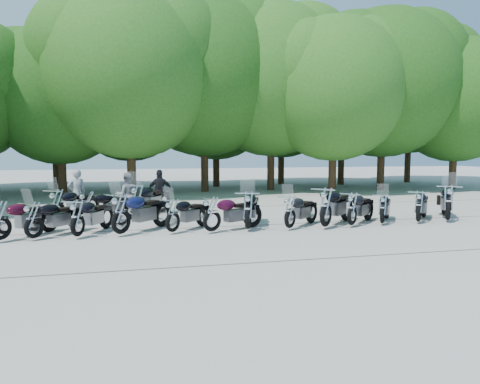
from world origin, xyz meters
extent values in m
plane|color=#9F9A8F|center=(0.00, 0.00, 0.00)|extent=(90.00, 90.00, 0.00)
cylinder|color=#3A2614|center=(-7.25, 12.84, 1.65)|extent=(0.44, 0.44, 3.31)
sphere|color=#286319|center=(-7.25, 12.84, 5.32)|extent=(7.31, 7.31, 7.31)
cylinder|color=#3A2614|center=(-3.57, 11.24, 1.97)|extent=(0.44, 0.44, 3.93)
sphere|color=#357721|center=(-3.57, 11.24, 6.33)|extent=(8.70, 8.70, 8.70)
cylinder|color=#3A2614|center=(0.54, 13.09, 2.06)|extent=(0.44, 0.44, 4.13)
sphere|color=#286319|center=(0.54, 13.09, 6.64)|extent=(9.13, 9.13, 9.13)
cylinder|color=#3A2614|center=(4.61, 13.20, 2.05)|extent=(0.44, 0.44, 4.09)
sphere|color=#357721|center=(4.61, 13.20, 6.58)|extent=(9.04, 9.04, 9.04)
cylinder|color=#3A2614|center=(7.55, 10.82, 1.81)|extent=(0.44, 0.44, 3.62)
sphere|color=#357721|center=(7.55, 10.82, 5.82)|extent=(8.00, 8.00, 8.00)
cylinder|color=#3A2614|center=(11.20, 11.78, 1.99)|extent=(0.44, 0.44, 3.98)
sphere|color=#286319|center=(11.20, 11.78, 6.40)|extent=(8.79, 8.79, 8.79)
cylinder|color=#3A2614|center=(15.83, 11.20, 1.70)|extent=(0.44, 0.44, 3.41)
sphere|color=#286319|center=(15.83, 11.20, 5.48)|extent=(7.53, 7.53, 7.53)
cylinder|color=#3A2614|center=(-8.29, 16.97, 1.76)|extent=(0.44, 0.44, 3.52)
sphere|color=#357721|center=(-8.29, 16.97, 5.66)|extent=(7.78, 7.78, 7.78)
cylinder|color=#3A2614|center=(-3.76, 16.43, 1.71)|extent=(0.44, 0.44, 3.42)
sphere|color=#286319|center=(-3.76, 16.43, 5.50)|extent=(7.56, 7.56, 7.56)
cylinder|color=#3A2614|center=(1.80, 16.47, 1.78)|extent=(0.44, 0.44, 3.56)
sphere|color=#286319|center=(1.80, 16.47, 5.73)|extent=(7.88, 7.88, 7.88)
cylinder|color=#3A2614|center=(6.69, 17.47, 1.88)|extent=(0.44, 0.44, 3.76)
sphere|color=#286319|center=(6.69, 17.47, 6.04)|extent=(8.31, 8.31, 8.31)
cylinder|color=#3A2614|center=(10.68, 16.09, 1.81)|extent=(0.44, 0.44, 3.63)
sphere|color=#357721|center=(10.68, 16.09, 5.83)|extent=(8.02, 8.02, 8.02)
cylinder|color=#3A2614|center=(16.61, 17.02, 2.19)|extent=(0.44, 0.44, 4.37)
sphere|color=#286319|center=(16.61, 17.02, 7.03)|extent=(9.67, 9.67, 9.67)
imported|color=#979799|center=(-5.37, 4.58, 0.88)|extent=(0.75, 0.62, 1.75)
imported|color=gray|center=(-3.60, 4.12, 0.82)|extent=(0.87, 0.73, 1.63)
imported|color=black|center=(-2.38, 4.91, 0.85)|extent=(1.03, 0.51, 1.69)
camera|label=1|loc=(-3.05, -11.78, 2.44)|focal=32.00mm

